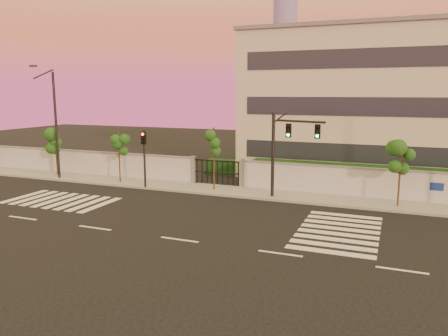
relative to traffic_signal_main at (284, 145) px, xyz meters
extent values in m
plane|color=black|center=(-2.64, -9.79, -3.65)|extent=(120.00, 120.00, 0.00)
cube|color=gray|center=(-2.64, 0.71, -3.57)|extent=(60.00, 3.00, 0.15)
cube|color=#B0B3B8|center=(-20.14, 2.21, -2.65)|extent=(25.00, 0.30, 2.00)
cube|color=slate|center=(-20.14, 2.21, -1.59)|extent=(25.00, 0.36, 0.12)
cube|color=slate|center=(-7.64, 2.21, -2.55)|extent=(0.35, 0.35, 2.20)
cube|color=slate|center=(-3.64, 2.21, -2.55)|extent=(0.35, 0.35, 2.20)
cube|color=#0F330F|center=(6.36, 4.71, -2.75)|extent=(20.00, 2.00, 1.80)
cube|color=#0F330F|center=(-18.64, 4.71, -2.95)|extent=(12.00, 1.80, 1.40)
cube|color=#0F330F|center=(-5.64, 7.21, -3.05)|extent=(6.00, 1.50, 1.20)
cube|color=beige|center=(6.36, 12.21, 2.35)|extent=(24.00, 12.00, 12.00)
cube|color=#262D38|center=(6.36, 6.19, -1.15)|extent=(22.00, 0.08, 1.40)
cube|color=#262D38|center=(6.36, 6.19, 2.35)|extent=(22.00, 0.08, 1.40)
cube|color=#262D38|center=(6.36, 6.19, 5.85)|extent=(22.00, 0.08, 1.40)
cube|color=slate|center=(6.36, 12.21, 8.45)|extent=(24.40, 12.40, 0.30)
cylinder|color=slate|center=(-67.64, 270.21, 51.35)|extent=(16.00, 16.00, 110.00)
cube|color=silver|center=(-16.64, -5.79, -3.64)|extent=(0.50, 4.00, 0.02)
cube|color=silver|center=(-15.74, -5.79, -3.64)|extent=(0.50, 4.00, 0.02)
cube|color=silver|center=(-14.84, -5.79, -3.64)|extent=(0.50, 4.00, 0.02)
cube|color=silver|center=(-13.94, -5.79, -3.64)|extent=(0.50, 4.00, 0.02)
cube|color=silver|center=(-13.04, -5.79, -3.64)|extent=(0.50, 4.00, 0.02)
cube|color=silver|center=(-12.14, -5.79, -3.64)|extent=(0.50, 4.00, 0.02)
cube|color=silver|center=(-11.24, -5.79, -3.64)|extent=(0.50, 4.00, 0.02)
cube|color=silver|center=(-10.34, -5.79, -3.64)|extent=(0.50, 4.00, 0.02)
cube|color=silver|center=(4.36, -8.79, -3.64)|extent=(4.00, 0.50, 0.02)
cube|color=silver|center=(4.36, -7.89, -3.64)|extent=(4.00, 0.50, 0.02)
cube|color=silver|center=(4.36, -6.99, -3.64)|extent=(4.00, 0.50, 0.02)
cube|color=silver|center=(4.36, -6.09, -3.64)|extent=(4.00, 0.50, 0.02)
cube|color=silver|center=(4.36, -5.19, -3.64)|extent=(4.00, 0.50, 0.02)
cube|color=silver|center=(4.36, -4.29, -3.64)|extent=(4.00, 0.50, 0.02)
cube|color=silver|center=(4.36, -3.39, -3.64)|extent=(4.00, 0.50, 0.02)
cube|color=silver|center=(4.36, -2.49, -3.64)|extent=(4.00, 0.50, 0.02)
cube|color=silver|center=(-12.64, -9.79, -3.64)|extent=(2.00, 0.15, 0.01)
cube|color=silver|center=(-7.64, -9.79, -3.64)|extent=(2.00, 0.15, 0.01)
cube|color=silver|center=(-2.64, -9.79, -3.64)|extent=(2.00, 0.15, 0.01)
cube|color=silver|center=(2.36, -9.79, -3.64)|extent=(2.00, 0.15, 0.01)
cube|color=silver|center=(7.36, -9.79, -3.64)|extent=(2.00, 0.15, 0.01)
cylinder|color=#382314|center=(-19.79, 0.85, -1.70)|extent=(0.12, 0.12, 3.89)
sphere|color=#154513|center=(-19.79, 0.85, -0.54)|extent=(1.13, 1.13, 1.13)
sphere|color=#154513|center=(-19.43, 1.06, -1.12)|extent=(0.87, 0.87, 0.87)
sphere|color=#154513|center=(-20.10, 0.70, -0.92)|extent=(0.83, 0.83, 0.83)
cylinder|color=#382314|center=(-13.04, 0.24, -1.55)|extent=(0.11, 0.11, 4.20)
sphere|color=#154513|center=(-13.04, 0.24, -0.29)|extent=(1.02, 1.02, 1.02)
sphere|color=#154513|center=(-12.72, 0.43, -0.92)|extent=(0.78, 0.78, 0.78)
sphere|color=#154513|center=(-13.32, 0.10, -0.71)|extent=(0.74, 0.74, 0.74)
cylinder|color=#382314|center=(-5.18, 0.47, -1.34)|extent=(0.11, 0.11, 4.61)
sphere|color=#154513|center=(-5.18, 0.47, 0.04)|extent=(1.04, 1.04, 1.04)
sphere|color=#154513|center=(-4.85, 0.66, -0.65)|extent=(0.79, 0.79, 0.79)
sphere|color=#154513|center=(-5.46, 0.33, -0.42)|extent=(0.75, 0.75, 0.75)
cylinder|color=#382314|center=(7.14, 0.45, -1.53)|extent=(0.11, 0.11, 4.23)
sphere|color=#154513|center=(7.14, 0.45, -0.26)|extent=(1.04, 1.04, 1.04)
sphere|color=#154513|center=(7.47, 0.64, -0.90)|extent=(0.79, 0.79, 0.79)
sphere|color=#154513|center=(6.86, 0.31, -0.69)|extent=(0.76, 0.76, 0.76)
cylinder|color=black|center=(-0.73, 0.01, -0.76)|extent=(0.22, 0.22, 5.77)
cylinder|color=black|center=(1.04, 0.01, 1.57)|extent=(3.39, 1.29, 0.15)
cube|color=black|center=(0.30, -0.04, 0.96)|extent=(0.33, 0.17, 0.84)
sphere|color=#0CF259|center=(0.30, -0.15, 0.70)|extent=(0.19, 0.19, 0.19)
cube|color=black|center=(2.16, -0.04, 0.96)|extent=(0.33, 0.17, 0.84)
sphere|color=#0CF259|center=(2.16, -0.15, 0.70)|extent=(0.19, 0.19, 0.19)
cylinder|color=black|center=(-10.20, -0.67, -1.46)|extent=(0.16, 0.16, 4.37)
cube|color=black|center=(-10.20, -0.72, 0.14)|extent=(0.34, 0.17, 0.87)
sphere|color=red|center=(-10.20, -0.83, 0.41)|extent=(0.19, 0.19, 0.19)
cylinder|color=black|center=(-18.64, -0.20, 0.68)|extent=(0.19, 0.19, 8.65)
cylinder|color=black|center=(-18.64, -1.17, 4.79)|extent=(0.11, 2.07, 0.84)
cube|color=#3F3F44|center=(-18.64, -2.14, 5.33)|extent=(0.54, 0.27, 0.16)
camera|label=1|loc=(6.83, -27.77, 3.39)|focal=35.00mm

